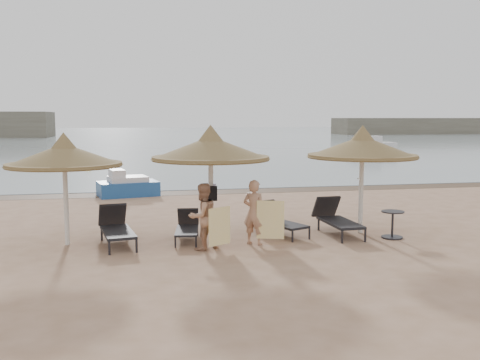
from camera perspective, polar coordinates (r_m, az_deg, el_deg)
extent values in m
plane|color=tan|center=(13.34, -1.77, -6.90)|extent=(160.00, 160.00, 0.00)
cube|color=gray|center=(92.87, -10.07, 4.68)|extent=(200.00, 140.00, 0.03)
cube|color=brown|center=(22.51, -5.77, -1.33)|extent=(200.00, 1.60, 0.01)
cube|color=#6E6859|center=(108.99, 20.36, 5.43)|extent=(40.00, 8.00, 3.00)
cube|color=silver|center=(47.37, 13.86, 3.32)|extent=(4.00, 1.60, 1.00)
cube|color=silver|center=(47.34, 13.88, 4.23)|extent=(1.50, 1.00, 0.60)
cylinder|color=silver|center=(13.80, -18.06, -2.48)|extent=(0.12, 0.12, 2.03)
cone|color=olive|center=(13.67, -18.25, 2.61)|extent=(2.80, 2.80, 0.53)
cone|color=olive|center=(13.65, -18.30, 3.94)|extent=(0.68, 0.68, 0.44)
cylinder|color=olive|center=(13.69, -18.21, 1.56)|extent=(2.75, 2.75, 0.10)
cylinder|color=silver|center=(13.50, -3.12, -2.07)|extent=(0.12, 0.12, 2.16)
cone|color=olive|center=(13.36, -3.15, 3.48)|extent=(2.99, 2.99, 0.57)
cone|color=olive|center=(13.35, -3.16, 4.93)|extent=(0.72, 0.72, 0.46)
cylinder|color=olive|center=(13.38, -3.15, 2.33)|extent=(2.93, 2.93, 0.10)
cylinder|color=silver|center=(14.82, 12.78, -1.48)|extent=(0.12, 0.12, 2.14)
cone|color=olive|center=(14.70, 12.91, 3.53)|extent=(2.96, 2.96, 0.56)
cone|color=olive|center=(14.68, 12.95, 4.84)|extent=(0.71, 0.71, 0.46)
cylinder|color=olive|center=(14.72, 12.89, 2.50)|extent=(2.90, 2.90, 0.10)
cylinder|color=black|center=(12.68, -13.77, -7.10)|extent=(0.06, 0.06, 0.31)
cylinder|color=black|center=(12.76, -10.98, -6.94)|extent=(0.06, 0.06, 0.31)
cylinder|color=black|center=(14.19, -14.53, -5.65)|extent=(0.06, 0.06, 0.31)
cylinder|color=black|center=(14.26, -12.04, -5.52)|extent=(0.06, 0.06, 0.31)
cube|color=black|center=(13.48, -12.91, -5.43)|extent=(0.95, 1.76, 0.07)
cube|color=black|center=(14.38, -13.46, -3.61)|extent=(0.76, 0.57, 0.63)
cylinder|color=black|center=(13.10, -6.91, -6.65)|extent=(0.04, 0.04, 0.25)
cylinder|color=black|center=(13.07, -4.71, -6.65)|extent=(0.04, 0.04, 0.25)
cylinder|color=black|center=(14.31, -6.57, -5.50)|extent=(0.04, 0.04, 0.25)
cylinder|color=black|center=(14.29, -4.56, -5.49)|extent=(0.04, 0.04, 0.25)
cube|color=black|center=(13.70, -5.68, -5.39)|extent=(0.74, 1.41, 0.05)
cube|color=black|center=(14.43, -5.55, -3.90)|extent=(0.60, 0.45, 0.51)
cylinder|color=black|center=(13.61, 5.62, -6.04)|extent=(0.05, 0.05, 0.29)
cylinder|color=black|center=(13.98, 7.41, -5.72)|extent=(0.05, 0.05, 0.29)
cylinder|color=black|center=(14.70, 1.94, -5.05)|extent=(0.05, 0.05, 0.29)
cylinder|color=black|center=(15.05, 3.69, -4.79)|extent=(0.05, 0.05, 0.29)
cube|color=black|center=(14.33, 4.48, -4.67)|extent=(1.21, 1.67, 0.06)
cube|color=black|center=(14.98, 2.28, -3.19)|extent=(0.76, 0.65, 0.58)
cylinder|color=black|center=(13.68, 10.84, -6.01)|extent=(0.06, 0.06, 0.32)
cylinder|color=black|center=(13.94, 13.22, -5.82)|extent=(0.06, 0.06, 0.32)
cylinder|color=black|center=(15.10, 8.38, -4.75)|extent=(0.06, 0.06, 0.32)
cylinder|color=black|center=(15.34, 10.58, -4.62)|extent=(0.06, 0.06, 0.32)
cube|color=black|center=(14.52, 10.63, -4.49)|extent=(0.76, 1.71, 0.07)
cube|color=black|center=(15.37, 9.15, -2.81)|extent=(0.71, 0.50, 0.64)
cylinder|color=black|center=(14.60, 15.90, -5.89)|extent=(0.55, 0.55, 0.04)
cylinder|color=black|center=(14.54, 15.95, -4.60)|extent=(0.06, 0.06, 0.67)
cylinder|color=black|center=(14.47, 15.99, -3.26)|extent=(0.59, 0.59, 0.03)
imported|color=tan|center=(12.71, -4.01, -3.35)|extent=(1.01, 0.91, 1.85)
imported|color=tan|center=(13.19, 1.52, -2.90)|extent=(1.03, 0.97, 1.88)
cube|color=yellow|center=(12.47, -2.19, -4.96)|extent=(0.57, 0.33, 0.89)
cube|color=yellow|center=(13.08, 3.26, -4.26)|extent=(0.65, 0.22, 0.95)
cube|color=white|center=(13.65, -3.23, -1.22)|extent=(0.32, 0.17, 0.38)
cube|color=black|center=(13.32, -3.02, -1.44)|extent=(0.26, 0.09, 0.37)
cube|color=#1F4C8E|center=(21.93, -11.86, -0.90)|extent=(2.56, 1.84, 0.58)
cube|color=silver|center=(21.89, -11.89, 0.04)|extent=(1.69, 1.45, 0.26)
cube|color=silver|center=(21.78, -12.99, 0.62)|extent=(0.72, 1.04, 0.37)
sphere|color=yellow|center=(35.39, -15.91, 1.68)|extent=(0.39, 0.39, 0.39)
sphere|color=yellow|center=(41.76, -3.59, 2.62)|extent=(0.33, 0.33, 0.33)
sphere|color=yellow|center=(37.59, 12.89, 2.05)|extent=(0.40, 0.40, 0.40)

